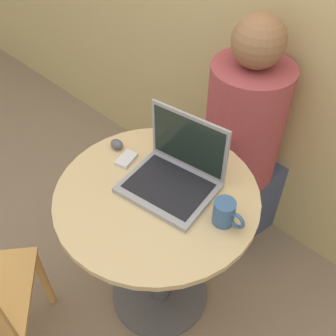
% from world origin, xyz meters
% --- Properties ---
extents(ground_plane, '(12.00, 12.00, 0.00)m').
position_xyz_m(ground_plane, '(0.00, 0.00, 0.00)').
color(ground_plane, '#7F6B56').
extents(round_table, '(0.77, 0.77, 0.76)m').
position_xyz_m(round_table, '(0.00, 0.00, 0.52)').
color(round_table, '#4C4C51').
rests_on(round_table, ground_plane).
extents(laptop, '(0.36, 0.31, 0.26)m').
position_xyz_m(laptop, '(0.01, 0.08, 0.81)').
color(laptop, gray).
rests_on(laptop, round_table).
extents(cell_phone, '(0.08, 0.10, 0.02)m').
position_xyz_m(cell_phone, '(-0.21, 0.04, 0.77)').
color(cell_phone, silver).
rests_on(cell_phone, round_table).
extents(computer_mouse, '(0.06, 0.04, 0.04)m').
position_xyz_m(computer_mouse, '(-0.30, 0.07, 0.78)').
color(computer_mouse, '#4C4C51').
rests_on(computer_mouse, round_table).
extents(coffee_cup, '(0.12, 0.08, 0.10)m').
position_xyz_m(coffee_cup, '(0.26, 0.06, 0.81)').
color(coffee_cup, '#335684').
rests_on(coffee_cup, round_table).
extents(person_seated, '(0.41, 0.57, 1.25)m').
position_xyz_m(person_seated, '(-0.01, 0.64, 0.52)').
color(person_seated, '#3D4766').
rests_on(person_seated, ground_plane).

